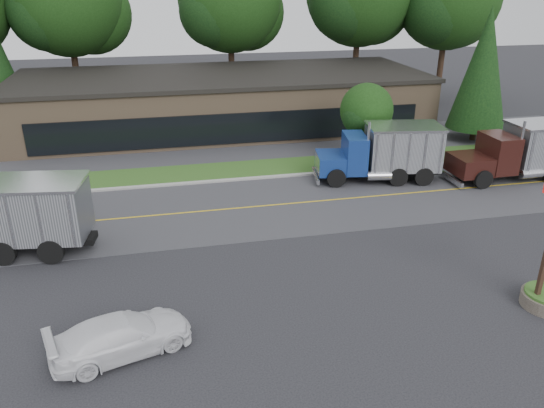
% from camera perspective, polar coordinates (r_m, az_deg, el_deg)
% --- Properties ---
extents(ground, '(140.00, 140.00, 0.00)m').
position_cam_1_polar(ground, '(20.54, -1.23, -10.57)').
color(ground, '#35353A').
rests_on(ground, ground).
extents(road, '(60.00, 8.00, 0.02)m').
position_cam_1_polar(road, '(28.36, -4.78, -0.57)').
color(road, '#4C4C50').
rests_on(road, ground).
extents(center_line, '(60.00, 0.12, 0.01)m').
position_cam_1_polar(center_line, '(28.36, -4.78, -0.57)').
color(center_line, gold).
rests_on(center_line, ground).
extents(curb, '(60.00, 0.30, 0.12)m').
position_cam_1_polar(curb, '(32.22, -5.82, 2.39)').
color(curb, '#9E9E99').
rests_on(curb, ground).
extents(grass_verge, '(60.00, 3.40, 0.03)m').
position_cam_1_polar(grass_verge, '(33.90, -6.19, 3.45)').
color(grass_verge, '#31561D').
rests_on(grass_verge, ground).
extents(far_parking, '(60.00, 7.00, 0.02)m').
position_cam_1_polar(far_parking, '(38.62, -7.06, 5.91)').
color(far_parking, '#4C4C50').
rests_on(far_parking, ground).
extents(strip_mall, '(32.00, 12.00, 4.00)m').
position_cam_1_polar(strip_mall, '(44.08, -5.38, 10.86)').
color(strip_mall, '#886D53').
rests_on(strip_mall, ground).
extents(tree_far_b, '(10.00, 9.41, 14.26)m').
position_cam_1_polar(tree_far_b, '(51.34, -21.01, 19.30)').
color(tree_far_b, '#382619').
rests_on(tree_far_b, ground).
extents(tree_far_c, '(9.90, 9.31, 14.12)m').
position_cam_1_polar(tree_far_c, '(51.45, -4.40, 20.56)').
color(tree_far_c, '#382619').
rests_on(tree_far_c, ground).
extents(tree_far_e, '(10.09, 9.50, 14.39)m').
position_cam_1_polar(tree_far_e, '(55.19, 18.52, 19.89)').
color(tree_far_e, '#382619').
rests_on(tree_far_e, ground).
extents(evergreen_right, '(4.24, 4.24, 9.63)m').
position_cam_1_polar(evergreen_right, '(42.24, 21.77, 13.36)').
color(evergreen_right, '#382619').
rests_on(evergreen_right, ground).
extents(tree_verge, '(3.65, 3.43, 5.20)m').
position_cam_1_polar(tree_verge, '(35.40, 10.17, 9.67)').
color(tree_verge, '#382619').
rests_on(tree_verge, ground).
extents(dump_truck_blue, '(7.60, 3.74, 3.36)m').
position_cam_1_polar(dump_truck_blue, '(32.59, 12.13, 5.58)').
color(dump_truck_blue, black).
rests_on(dump_truck_blue, ground).
extents(dump_truck_maroon, '(9.42, 2.80, 3.36)m').
position_cam_1_polar(dump_truck_maroon, '(36.02, 26.24, 5.38)').
color(dump_truck_maroon, black).
rests_on(dump_truck_maroon, ground).
extents(rally_car, '(4.94, 3.15, 1.33)m').
position_cam_1_polar(rally_car, '(18.47, -15.89, -13.45)').
color(rally_car, white).
rests_on(rally_car, ground).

